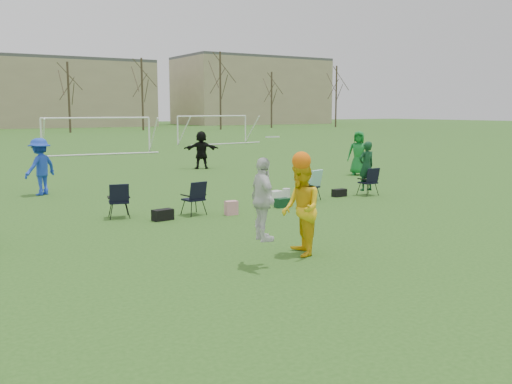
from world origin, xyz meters
TOP-DOWN VIEW (x-y plane):
  - ground at (0.00, 0.00)m, footprint 260.00×260.00m
  - fielder_blue at (-3.32, 13.68)m, footprint 1.48×1.33m
  - fielder_green_far at (10.31, 12.55)m, footprint 1.12×1.15m
  - fielder_black at (5.44, 18.83)m, footprint 1.85×1.18m
  - center_contest at (-0.82, 2.06)m, footprint 1.89×1.37m
  - sideline_setup at (2.90, 7.73)m, footprint 9.45×2.15m
  - goal_mid at (4.00, 32.00)m, footprint 7.40×0.63m
  - goal_right at (16.00, 38.00)m, footprint 7.35×1.14m
  - building_row at (6.73, 96.00)m, footprint 126.00×16.00m

SIDE VIEW (x-z plane):
  - ground at x=0.00m, z-range 0.00..0.00m
  - sideline_setup at x=2.90m, z-range -0.37..1.50m
  - fielder_black at x=5.44m, z-range 0.00..1.91m
  - fielder_blue at x=-3.32m, z-range 0.00..1.99m
  - fielder_green_far at x=10.31m, z-range 0.00..2.00m
  - center_contest at x=-0.82m, z-range -0.15..2.33m
  - goal_mid at x=4.00m, z-range 0.69..3.15m
  - goal_right at x=16.00m, z-range 0.69..3.15m
  - building_row at x=6.73m, z-range -0.51..12.49m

